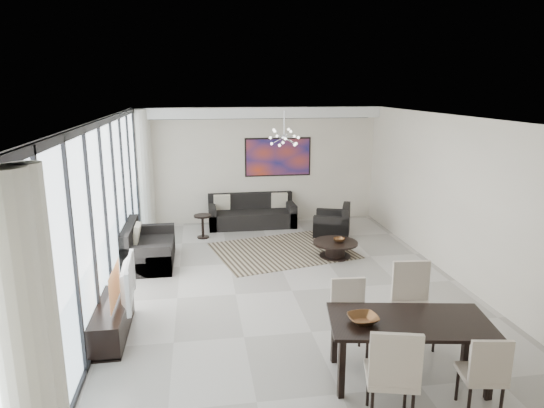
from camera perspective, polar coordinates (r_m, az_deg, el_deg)
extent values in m
cube|color=#A8A39B|center=(8.38, 2.36, -10.10)|extent=(6.00, 9.00, 0.02)
cube|color=white|center=(7.69, 2.57, 9.95)|extent=(6.00, 9.00, 0.02)
cube|color=beige|center=(12.26, -1.63, 4.58)|extent=(6.00, 0.02, 2.90)
cube|color=beige|center=(3.90, 15.94, -16.71)|extent=(6.00, 0.02, 2.90)
cube|color=beige|center=(8.97, 21.54, 0.24)|extent=(0.02, 9.00, 2.90)
cube|color=silver|center=(7.90, -19.25, -1.30)|extent=(0.01, 8.95, 2.85)
cube|color=black|center=(7.67, -19.78, 8.87)|extent=(0.04, 8.95, 0.10)
cube|color=black|center=(8.36, -18.21, -10.74)|extent=(0.04, 8.95, 0.06)
cube|color=black|center=(4.27, -28.33, -15.12)|extent=(0.04, 0.05, 2.88)
cube|color=black|center=(5.12, -24.68, -9.88)|extent=(0.04, 0.05, 2.88)
cube|color=black|center=(6.02, -22.18, -6.15)|extent=(0.04, 0.05, 2.88)
cube|color=black|center=(6.95, -20.35, -3.39)|extent=(0.04, 0.05, 2.88)
cube|color=black|center=(7.90, -18.97, -1.29)|extent=(0.04, 0.05, 2.88)
cube|color=black|center=(8.85, -17.88, 0.36)|extent=(0.04, 0.05, 2.88)
cube|color=black|center=(9.82, -17.01, 1.69)|extent=(0.04, 0.05, 2.88)
cube|color=black|center=(10.79, -16.29, 2.78)|extent=(0.04, 0.05, 2.88)
cube|color=black|center=(11.77, -15.70, 3.69)|extent=(0.04, 0.05, 2.88)
cylinder|color=white|center=(4.10, -27.12, -16.20)|extent=(0.36, 0.36, 2.85)
cylinder|color=white|center=(11.90, -14.94, 3.85)|extent=(0.36, 0.36, 2.85)
cube|color=white|center=(11.93, -1.55, 10.71)|extent=(5.98, 0.40, 0.26)
cube|color=#B53719|center=(12.28, 0.71, 5.54)|extent=(1.68, 0.04, 0.98)
cylinder|color=silver|center=(10.21, 1.44, 9.39)|extent=(0.02, 0.02, 0.55)
sphere|color=silver|center=(10.23, 1.44, 7.86)|extent=(0.12, 0.12, 0.12)
cube|color=black|center=(10.31, 1.27, -5.48)|extent=(3.15, 2.68, 0.01)
cylinder|color=black|center=(9.94, 7.47, -4.54)|extent=(0.91, 0.91, 0.04)
cylinder|color=black|center=(9.99, 7.45, -5.40)|extent=(0.40, 0.40, 0.28)
cylinder|color=black|center=(10.03, 7.42, -6.09)|extent=(0.64, 0.64, 0.03)
imported|color=brown|center=(9.94, 7.90, -4.21)|extent=(0.25, 0.25, 0.07)
cube|color=black|center=(12.04, -2.37, -1.71)|extent=(2.13, 0.87, 0.39)
cube|color=black|center=(12.28, -2.57, 0.45)|extent=(2.13, 0.17, 0.39)
cube|color=black|center=(11.95, -7.02, -1.49)|extent=(0.17, 0.87, 0.56)
cube|color=black|center=(12.16, 2.20, -1.13)|extent=(0.17, 0.87, 0.56)
cube|color=black|center=(9.84, -14.17, -5.66)|extent=(0.90, 1.61, 0.40)
cube|color=black|center=(9.76, -16.42, -3.48)|extent=(0.18, 1.61, 0.40)
cube|color=black|center=(9.14, -14.59, -6.59)|extent=(0.90, 0.18, 0.58)
cube|color=black|center=(10.48, -13.86, -3.91)|extent=(0.90, 0.18, 0.58)
cube|color=black|center=(11.46, 7.05, -2.69)|extent=(1.04, 1.07, 0.36)
cube|color=black|center=(11.35, 8.71, -1.04)|extent=(0.44, 0.85, 0.36)
cube|color=black|center=(11.77, 7.19, -1.85)|extent=(0.81, 0.42, 0.52)
cube|color=black|center=(11.11, 6.93, -2.78)|extent=(0.81, 0.42, 0.52)
cylinder|color=black|center=(11.13, -8.19, -1.39)|extent=(0.39, 0.39, 0.04)
cylinder|color=black|center=(11.21, -8.15, -2.70)|extent=(0.06, 0.06, 0.49)
cylinder|color=black|center=(11.28, -8.11, -3.87)|extent=(0.27, 0.27, 0.03)
cube|color=black|center=(7.27, -18.26, -12.84)|extent=(0.41, 1.45, 0.45)
imported|color=gray|center=(7.10, -17.20, -8.76)|extent=(0.20, 1.05, 0.60)
cube|color=black|center=(5.97, 15.91, -13.18)|extent=(1.97, 1.22, 0.04)
cube|color=black|center=(5.69, 8.18, -18.57)|extent=(0.07, 0.07, 0.73)
cube|color=black|center=(6.31, 7.37, -15.11)|extent=(0.07, 0.07, 0.73)
cube|color=black|center=(6.11, 24.33, -17.33)|extent=(0.07, 0.07, 0.73)
cube|color=black|center=(6.68, 21.90, -14.30)|extent=(0.07, 0.07, 0.73)
cube|color=#C1B1A0|center=(5.40, 13.79, -19.04)|extent=(0.62, 0.62, 0.07)
cube|color=#C1B1A0|center=(5.06, 14.34, -17.64)|extent=(0.50, 0.18, 0.62)
cylinder|color=black|center=(5.68, 11.24, -20.29)|extent=(0.04, 0.04, 0.47)
cube|color=#C1B1A0|center=(5.86, 23.35, -17.95)|extent=(0.49, 0.49, 0.06)
cube|color=#C1B1A0|center=(5.59, 24.34, -16.78)|extent=(0.43, 0.11, 0.52)
cylinder|color=black|center=(6.05, 20.97, -19.17)|extent=(0.04, 0.04, 0.40)
cylinder|color=black|center=(5.91, 25.37, -20.44)|extent=(0.04, 0.04, 0.40)
cube|color=#C1B1A0|center=(6.46, 9.26, -13.59)|extent=(0.47, 0.47, 0.06)
cube|color=#C1B1A0|center=(6.52, 8.90, -10.83)|extent=(0.45, 0.07, 0.55)
cylinder|color=black|center=(6.47, 11.15, -16.03)|extent=(0.04, 0.04, 0.42)
cylinder|color=black|center=(6.68, 7.27, -14.85)|extent=(0.04, 0.04, 0.42)
cube|color=#C1B1A0|center=(6.84, 16.48, -11.81)|extent=(0.55, 0.55, 0.07)
cube|color=#C1B1A0|center=(6.91, 16.00, -8.89)|extent=(0.51, 0.09, 0.62)
cylinder|color=black|center=(6.87, 18.53, -14.40)|extent=(0.04, 0.04, 0.48)
cylinder|color=black|center=(7.06, 14.19, -13.27)|extent=(0.04, 0.04, 0.48)
imported|color=brown|center=(5.76, 10.67, -13.16)|extent=(0.37, 0.37, 0.08)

